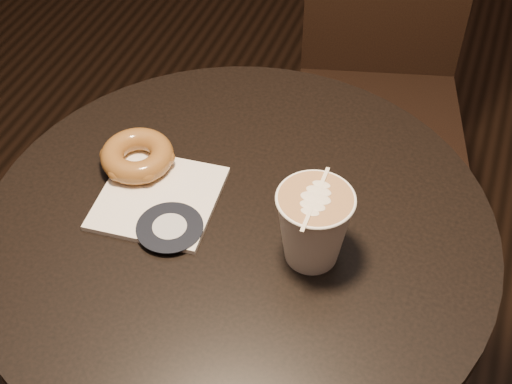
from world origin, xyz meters
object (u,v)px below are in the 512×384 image
(cafe_table, at_px, (240,307))
(latte_cup, at_px, (313,227))
(chair, at_px, (382,59))
(pastry_bag, at_px, (159,198))
(doughnut, at_px, (137,156))

(cafe_table, xyz_separation_m, latte_cup, (0.11, -0.02, 0.25))
(cafe_table, distance_m, chair, 0.76)
(chair, relative_size, latte_cup, 8.57)
(cafe_table, distance_m, pastry_bag, 0.24)
(cafe_table, height_order, pastry_bag, pastry_bag)
(pastry_bag, xyz_separation_m, doughnut, (-0.05, 0.05, 0.02))
(pastry_bag, xyz_separation_m, latte_cup, (0.23, -0.02, 0.05))
(doughnut, bearing_deg, chair, 72.05)
(chair, xyz_separation_m, doughnut, (-0.23, -0.71, 0.26))
(latte_cup, bearing_deg, cafe_table, 169.58)
(cafe_table, relative_size, latte_cup, 6.94)
(doughnut, bearing_deg, pastry_bag, -41.70)
(doughnut, distance_m, latte_cup, 0.29)
(cafe_table, bearing_deg, latte_cup, -10.42)
(cafe_table, bearing_deg, doughnut, 164.12)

